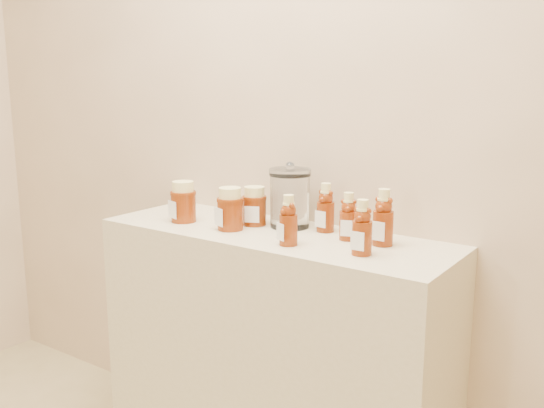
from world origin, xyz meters
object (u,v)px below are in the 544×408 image
Objects in this scene: bear_bottle_back_left at (326,204)px; honey_jar_left at (183,202)px; bear_bottle_front_left at (289,217)px; display_table at (273,360)px; glass_canister at (290,196)px.

bear_bottle_back_left reaches higher than honey_jar_left.
bear_bottle_back_left is 1.27× the size of honey_jar_left.
bear_bottle_back_left reaches higher than bear_bottle_front_left.
bear_bottle_front_left reaches higher than display_table.
honey_jar_left is (-0.34, -0.06, 0.52)m from display_table.
glass_canister is (-0.12, 0.19, 0.02)m from bear_bottle_front_left.
glass_canister is at bearing 86.31° from display_table.
display_table is at bearing -93.69° from glass_canister.
bear_bottle_front_left is at bearing 11.56° from honey_jar_left.
bear_bottle_back_left is 0.84× the size of glass_canister.
honey_jar_left is (-0.47, -0.16, -0.02)m from bear_bottle_back_left.
display_table is 0.57m from bear_bottle_back_left.
display_table is 5.60× the size of glass_canister.
bear_bottle_back_left is at bearing 6.43° from glass_canister.
bear_bottle_front_left is (-0.01, -0.21, -0.00)m from bear_bottle_back_left.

